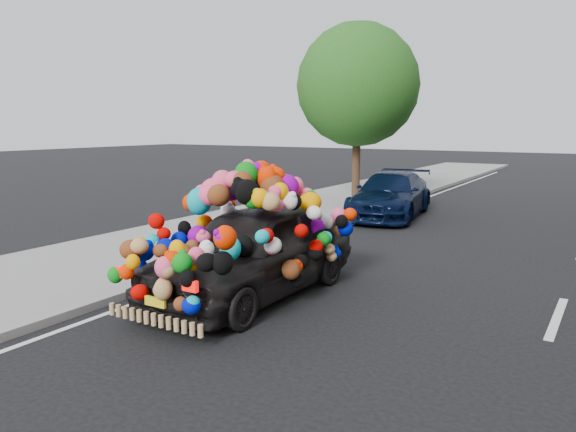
% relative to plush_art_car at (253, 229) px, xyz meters
% --- Properties ---
extents(ground, '(100.00, 100.00, 0.00)m').
position_rel_plush_art_car_xyz_m(ground, '(0.70, 1.31, -1.08)').
color(ground, black).
rests_on(ground, ground).
extents(sidewalk, '(4.00, 60.00, 0.12)m').
position_rel_plush_art_car_xyz_m(sidewalk, '(-3.60, 1.31, -1.02)').
color(sidewalk, gray).
rests_on(sidewalk, ground).
extents(kerb, '(0.15, 60.00, 0.13)m').
position_rel_plush_art_car_xyz_m(kerb, '(-1.65, 1.31, -1.01)').
color(kerb, gray).
rests_on(kerb, ground).
extents(lane_markings, '(6.00, 50.00, 0.01)m').
position_rel_plush_art_car_xyz_m(lane_markings, '(4.30, 1.31, -1.07)').
color(lane_markings, silver).
rests_on(lane_markings, ground).
extents(tree_near_sidewalk, '(4.20, 4.20, 6.13)m').
position_rel_plush_art_car_xyz_m(tree_near_sidewalk, '(-3.10, 10.81, 2.95)').
color(tree_near_sidewalk, '#332114').
rests_on(tree_near_sidewalk, ground).
extents(plush_art_car, '(2.14, 4.50, 2.11)m').
position_rel_plush_art_car_xyz_m(plush_art_car, '(0.00, 0.00, 0.00)').
color(plush_art_car, black).
rests_on(plush_art_car, ground).
extents(navy_sedan, '(2.42, 4.69, 1.30)m').
position_rel_plush_art_car_xyz_m(navy_sedan, '(-0.92, 8.47, -0.43)').
color(navy_sedan, black).
rests_on(navy_sedan, ground).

